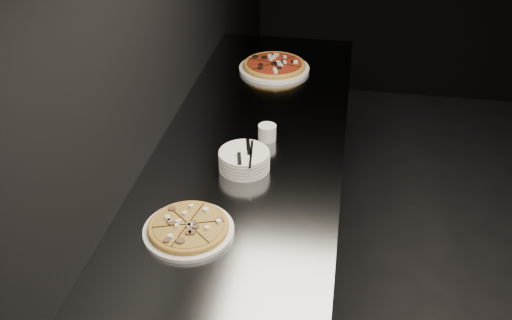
% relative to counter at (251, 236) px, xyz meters
% --- Properties ---
extents(wall_left, '(0.02, 5.00, 2.80)m').
position_rel_counter_xyz_m(wall_left, '(-0.37, 0.00, 0.94)').
color(wall_left, black).
rests_on(wall_left, floor).
extents(counter, '(0.74, 2.44, 0.92)m').
position_rel_counter_xyz_m(counter, '(0.00, 0.00, 0.00)').
color(counter, slate).
rests_on(counter, floor).
extents(pizza_mushroom, '(0.33, 0.33, 0.03)m').
position_rel_counter_xyz_m(pizza_mushroom, '(-0.10, -0.54, 0.48)').
color(pizza_mushroom, white).
rests_on(pizza_mushroom, counter).
extents(pizza_tomato, '(0.38, 0.38, 0.04)m').
position_rel_counter_xyz_m(pizza_tomato, '(-0.01, 0.76, 0.48)').
color(pizza_tomato, white).
rests_on(pizza_tomato, counter).
extents(plate_stack, '(0.19, 0.19, 0.07)m').
position_rel_counter_xyz_m(plate_stack, '(0.00, -0.14, 0.49)').
color(plate_stack, white).
rests_on(plate_stack, counter).
extents(cutlery, '(0.06, 0.20, 0.01)m').
position_rel_counter_xyz_m(cutlery, '(0.01, -0.15, 0.53)').
color(cutlery, silver).
rests_on(cutlery, plate_stack).
extents(ramekin, '(0.07, 0.07, 0.06)m').
position_rel_counter_xyz_m(ramekin, '(0.06, 0.08, 0.49)').
color(ramekin, silver).
rests_on(ramekin, counter).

